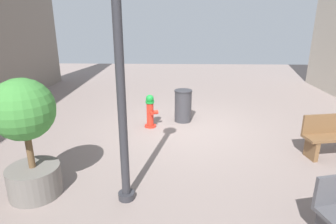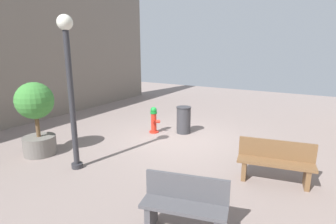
# 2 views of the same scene
# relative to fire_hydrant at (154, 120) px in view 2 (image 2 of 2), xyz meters

# --- Properties ---
(ground_plane) EXTENTS (23.40, 23.40, 0.00)m
(ground_plane) POSITION_rel_fire_hydrant_xyz_m (-0.98, 0.15, -0.47)
(ground_plane) COLOR gray
(fire_hydrant) EXTENTS (0.40, 0.42, 0.94)m
(fire_hydrant) POSITION_rel_fire_hydrant_xyz_m (0.00, 0.00, 0.00)
(fire_hydrant) COLOR red
(fire_hydrant) RESTS_ON ground_plane
(bench_near) EXTENTS (1.70, 0.72, 0.95)m
(bench_near) POSITION_rel_fire_hydrant_xyz_m (-4.35, 1.63, 0.02)
(bench_near) COLOR brown
(bench_near) RESTS_ON ground_plane
(bench_far) EXTENTS (1.48, 0.76, 0.95)m
(bench_far) POSITION_rel_fire_hydrant_xyz_m (-3.34, 4.18, 0.01)
(bench_far) COLOR #4C4C51
(bench_far) RESTS_ON ground_plane
(planter_tree) EXTENTS (1.02, 1.02, 2.08)m
(planter_tree) POSITION_rel_fire_hydrant_xyz_m (1.73, 3.32, 0.72)
(planter_tree) COLOR slate
(planter_tree) RESTS_ON ground_plane
(street_lamp) EXTENTS (0.36, 0.36, 3.72)m
(street_lamp) POSITION_rel_fire_hydrant_xyz_m (0.11, 3.42, 1.85)
(street_lamp) COLOR #2D2D33
(street_lamp) RESTS_ON ground_plane
(trash_bin) EXTENTS (0.52, 0.52, 0.95)m
(trash_bin) POSITION_rel_fire_hydrant_xyz_m (-0.93, -0.50, 0.01)
(trash_bin) COLOR #38383D
(trash_bin) RESTS_ON ground_plane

